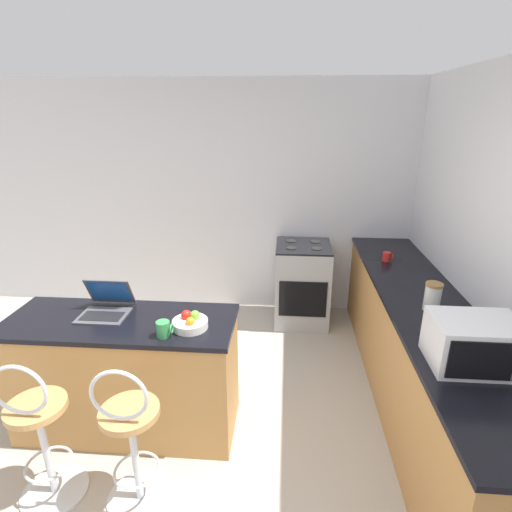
# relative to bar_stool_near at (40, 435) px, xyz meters

# --- Properties ---
(ground_plane) EXTENTS (20.00, 20.00, 0.00)m
(ground_plane) POSITION_rel_bar_stool_near_xyz_m (0.78, -0.02, -0.47)
(ground_plane) COLOR #ADA393
(wall_back) EXTENTS (12.00, 0.06, 2.60)m
(wall_back) POSITION_rel_bar_stool_near_xyz_m (0.78, 2.71, 0.83)
(wall_back) COLOR silver
(wall_back) RESTS_ON ground_plane
(breakfast_bar) EXTENTS (1.60, 0.61, 0.91)m
(breakfast_bar) POSITION_rel_bar_stool_near_xyz_m (0.28, 0.62, -0.02)
(breakfast_bar) COLOR #B27C42
(breakfast_bar) RESTS_ON ground_plane
(counter_right) EXTENTS (0.65, 3.24, 0.91)m
(counter_right) POSITION_rel_bar_stool_near_xyz_m (2.49, 1.08, -0.02)
(counter_right) COLOR #B27C42
(counter_right) RESTS_ON ground_plane
(bar_stool_near) EXTENTS (0.40, 0.40, 1.01)m
(bar_stool_near) POSITION_rel_bar_stool_near_xyz_m (0.00, 0.00, 0.00)
(bar_stool_near) COLOR silver
(bar_stool_near) RESTS_ON ground_plane
(bar_stool_far) EXTENTS (0.40, 0.40, 1.01)m
(bar_stool_far) POSITION_rel_bar_stool_near_xyz_m (0.55, 0.00, 0.00)
(bar_stool_far) COLOR silver
(bar_stool_far) RESTS_ON ground_plane
(laptop) EXTENTS (0.33, 0.33, 0.23)m
(laptop) POSITION_rel_bar_stool_near_xyz_m (0.15, 0.72, 0.49)
(laptop) COLOR #47474C
(laptop) RESTS_ON breakfast_bar
(microwave) EXTENTS (0.47, 0.35, 0.28)m
(microwave) POSITION_rel_bar_stool_near_xyz_m (2.47, 0.27, 0.57)
(microwave) COLOR silver
(microwave) RESTS_ON counter_right
(stove_range) EXTENTS (0.59, 0.61, 0.91)m
(stove_range) POSITION_rel_bar_stool_near_xyz_m (1.60, 2.36, -0.02)
(stove_range) COLOR #9EA3A8
(stove_range) RESTS_ON ground_plane
(mug_green) EXTENTS (0.10, 0.09, 0.10)m
(mug_green) POSITION_rel_bar_stool_near_xyz_m (0.65, 0.43, 0.48)
(mug_green) COLOR #338447
(mug_green) RESTS_ON breakfast_bar
(fruit_bowl) EXTENTS (0.24, 0.24, 0.11)m
(fruit_bowl) POSITION_rel_bar_stool_near_xyz_m (0.79, 0.55, 0.47)
(fruit_bowl) COLOR silver
(fruit_bowl) RESTS_ON breakfast_bar
(mug_red) EXTENTS (0.09, 0.08, 0.09)m
(mug_red) POSITION_rel_bar_stool_near_xyz_m (2.38, 1.94, 0.48)
(mug_red) COLOR red
(mug_red) RESTS_ON counter_right
(storage_jar) EXTENTS (0.12, 0.12, 0.21)m
(storage_jar) POSITION_rel_bar_stool_near_xyz_m (2.47, 0.94, 0.54)
(storage_jar) COLOR silver
(storage_jar) RESTS_ON counter_right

